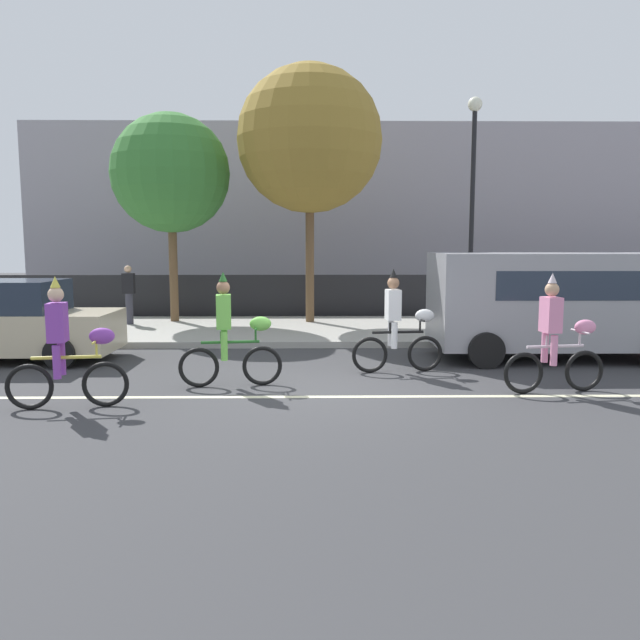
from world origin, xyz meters
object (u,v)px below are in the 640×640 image
Objects in this scene: parade_cyclist_purple at (67,351)px; street_lamp_post at (473,179)px; parked_car_beige at (11,323)px; parked_van_grey at (560,297)px; parade_cyclist_zebra at (399,327)px; parade_cyclist_pink at (556,341)px; pedestrian_onlooker at (129,293)px; parade_cyclist_lime at (231,337)px.

street_lamp_post is (7.62, 7.17, 3.15)m from parade_cyclist_purple.
parked_car_beige is 0.70× the size of street_lamp_post.
parked_van_grey is 4.44m from street_lamp_post.
parked_car_beige is (-7.70, 1.24, -0.06)m from parade_cyclist_zebra.
parked_van_grey is (1.21, 2.95, 0.44)m from parade_cyclist_pink.
parade_cyclist_zebra and parade_cyclist_pink have the same top height.
parked_van_grey is 1.22× the size of parked_car_beige.
pedestrian_onlooker is at bearing 172.99° from street_lamp_post.
parade_cyclist_lime is 5.26m from parade_cyclist_pink.
parade_cyclist_lime is at bearing -26.42° from parked_car_beige.
street_lamp_post is 9.67m from pedestrian_onlooker.
parade_cyclist_zebra is 3.76m from parked_van_grey.
parked_van_grey reaches higher than pedestrian_onlooker.
pedestrian_onlooker is at bearing 100.36° from parade_cyclist_purple.
street_lamp_post reaches higher than parade_cyclist_purple.
street_lamp_post is (0.20, 6.31, 3.15)m from parade_cyclist_pink.
parade_cyclist_pink is 1.19× the size of pedestrian_onlooker.
parade_cyclist_purple is at bearing -173.39° from parade_cyclist_pink.
parked_van_grey is 11.10m from pedestrian_onlooker.
parked_van_grey is 11.21m from parked_car_beige.
parade_cyclist_lime is at bearing 174.54° from parade_cyclist_pink.
parade_cyclist_purple and parade_cyclist_pink have the same top height.
pedestrian_onlooker is (-8.94, 7.44, 0.17)m from parade_cyclist_pink.
street_lamp_post is at bearing 43.27° from parade_cyclist_purple.
parade_cyclist_zebra is at bearing 20.84° from parade_cyclist_lime.
street_lamp_post is at bearing 46.91° from parade_cyclist_lime.
street_lamp_post is (5.44, 5.81, 3.15)m from parade_cyclist_lime.
parade_cyclist_zebra is at bearing 144.68° from parade_cyclist_pink.
parade_cyclist_zebra is 6.17m from street_lamp_post.
street_lamp_post is at bearing 106.65° from parked_van_grey.
pedestrian_onlooker is at bearing 140.24° from parade_cyclist_pink.
parked_car_beige is at bearing 124.64° from parade_cyclist_purple.
street_lamp_post is (10.19, 3.45, 3.21)m from parked_car_beige.
parade_cyclist_purple is 8.44m from pedestrian_onlooker.
street_lamp_post reaches higher than parade_cyclist_zebra.
parked_car_beige is 4.70m from pedestrian_onlooker.
parade_cyclist_lime is at bearing -133.09° from street_lamp_post.
street_lamp_post reaches higher than parade_cyclist_pink.
parked_van_grey is at bearing 20.74° from parade_cyclist_zebra.
parade_cyclist_purple is at bearing -148.08° from parade_cyclist_lime.
parade_cyclist_purple is at bearing -79.64° from pedestrian_onlooker.
parked_car_beige is (-9.99, 2.86, -0.06)m from parade_cyclist_pink.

